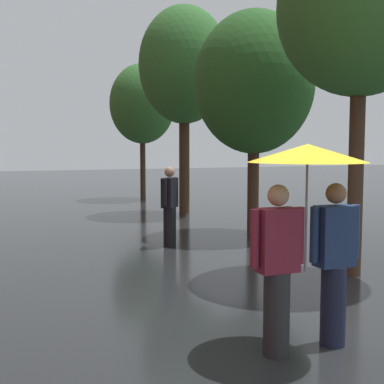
% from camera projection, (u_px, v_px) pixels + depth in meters
% --- Properties ---
extents(ground_plane, '(80.00, 80.00, 0.00)m').
position_uv_depth(ground_plane, '(284.00, 337.00, 5.48)').
color(ground_plane, '#26282B').
extents(street_tree_0, '(2.54, 2.54, 5.49)m').
position_uv_depth(street_tree_0, '(361.00, 9.00, 7.76)').
color(street_tree_0, '#473323').
rests_on(street_tree_0, ground).
extents(street_tree_1, '(2.73, 2.73, 5.11)m').
position_uv_depth(street_tree_1, '(254.00, 83.00, 11.58)').
color(street_tree_1, '#473323').
rests_on(street_tree_1, ground).
extents(street_tree_2, '(2.71, 2.71, 6.20)m').
position_uv_depth(street_tree_2, '(184.00, 66.00, 15.17)').
color(street_tree_2, '#473323').
rests_on(street_tree_2, ground).
extents(street_tree_3, '(2.50, 2.50, 5.19)m').
position_uv_depth(street_tree_3, '(142.00, 104.00, 19.51)').
color(street_tree_3, '#473323').
rests_on(street_tree_3, ground).
extents(couple_under_umbrella, '(1.26, 1.18, 2.07)m').
position_uv_depth(couple_under_umbrella, '(307.00, 211.00, 5.04)').
color(couple_under_umbrella, '#2D2D33').
rests_on(couple_under_umbrella, ground).
extents(pedestrian_walking_midground, '(0.43, 0.46, 1.64)m').
position_uv_depth(pedestrian_walking_midground, '(170.00, 206.00, 10.41)').
color(pedestrian_walking_midground, black).
rests_on(pedestrian_walking_midground, ground).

